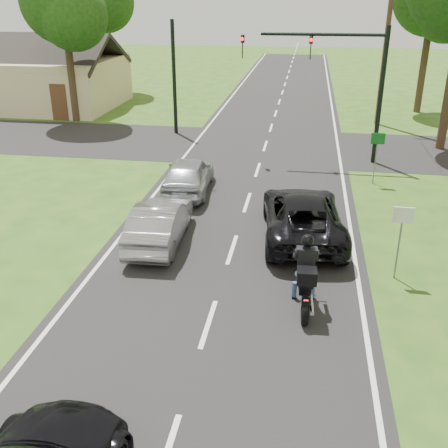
{
  "coord_description": "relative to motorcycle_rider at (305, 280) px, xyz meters",
  "views": [
    {
      "loc": [
        2.01,
        -10.3,
        7.28
      ],
      "look_at": [
        -0.09,
        3.0,
        1.3
      ],
      "focal_mm": 42.0,
      "sensor_mm": 36.0,
      "label": 1
    }
  ],
  "objects": [
    {
      "name": "motorcycle_rider",
      "position": [
        0.0,
        0.0,
        0.0
      ],
      "size": [
        0.65,
        2.31,
        1.99
      ],
      "rotation": [
        0.0,
        0.0,
        0.05
      ],
      "color": "black",
      "rests_on": "ground"
    },
    {
      "name": "silver_sedan",
      "position": [
        -4.55,
        3.03,
        -0.1
      ],
      "size": [
        1.58,
        4.1,
        1.33
      ],
      "primitive_type": "imported",
      "rotation": [
        0.0,
        0.0,
        3.18
      ],
      "color": "#A0A0A5",
      "rests_on": "road"
    },
    {
      "name": "traffic_signal",
      "position": [
        1.1,
        12.87,
        3.36
      ],
      "size": [
        6.38,
        0.44,
        6.0
      ],
      "color": "black",
      "rests_on": "ground"
    },
    {
      "name": "dark_suv",
      "position": [
        -0.15,
        4.2,
        -0.04
      ],
      "size": [
        2.95,
        5.47,
        1.46
      ],
      "primitive_type": "imported",
      "rotation": [
        0.0,
        0.0,
        3.25
      ],
      "color": "black",
      "rests_on": "road"
    },
    {
      "name": "utility_pole_far",
      "position": [
        3.97,
        20.88,
        4.3
      ],
      "size": [
        1.6,
        0.28,
        10.0
      ],
      "color": "brown",
      "rests_on": "ground"
    },
    {
      "name": "sign_green",
      "position": [
        2.67,
        9.86,
        0.82
      ],
      "size": [
        0.55,
        0.07,
        2.12
      ],
      "color": "slate",
      "rests_on": "ground"
    },
    {
      "name": "tree_left_near",
      "position": [
        -13.96,
        18.66,
        5.75
      ],
      "size": [
        5.12,
        4.96,
        9.22
      ],
      "color": "#332316",
      "rests_on": "ground"
    },
    {
      "name": "cross_road",
      "position": [
        -2.23,
        14.88,
        -0.78
      ],
      "size": [
        60.0,
        7.0,
        0.01
      ],
      "primitive_type": "cube",
      "color": "black",
      "rests_on": "ground"
    },
    {
      "name": "sign_white",
      "position": [
        2.47,
        1.86,
        0.82
      ],
      "size": [
        0.55,
        0.07,
        2.12
      ],
      "color": "slate",
      "rests_on": "ground"
    },
    {
      "name": "road",
      "position": [
        -2.23,
        8.88,
        -0.77
      ],
      "size": [
        8.0,
        100.0,
        0.01
      ],
      "primitive_type": "cube",
      "color": "black",
      "rests_on": "ground"
    },
    {
      "name": "signal_pole_far",
      "position": [
        -7.43,
        16.88,
        2.22
      ],
      "size": [
        0.2,
        0.2,
        6.0
      ],
      "primitive_type": "cylinder",
      "color": "black",
      "rests_on": "ground"
    },
    {
      "name": "silver_suv",
      "position": [
        -4.67,
        7.65,
        -0.06
      ],
      "size": [
        1.92,
        4.27,
        1.43
      ],
      "primitive_type": "imported",
      "rotation": [
        0.0,
        0.0,
        3.2
      ],
      "color": "#ABAEB4",
      "rests_on": "road"
    },
    {
      "name": "tree_row_e",
      "position": [
        7.24,
        24.66,
        6.05
      ],
      "size": [
        5.28,
        5.12,
        9.61
      ],
      "color": "#332316",
      "rests_on": "ground"
    },
    {
      "name": "house",
      "position": [
        -18.23,
        22.88,
        0.99
      ],
      "size": [
        10.2,
        8.0,
        4.84
      ],
      "color": "#CCBC8D",
      "rests_on": "ground"
    },
    {
      "name": "ground",
      "position": [
        -2.23,
        -1.12,
        -0.78
      ],
      "size": [
        140.0,
        140.0,
        0.0
      ],
      "primitive_type": "plane",
      "color": "#285016",
      "rests_on": "ground"
    }
  ]
}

